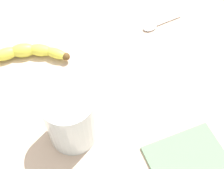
% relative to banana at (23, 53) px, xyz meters
% --- Properties ---
extents(wooden_tabletop, '(1.20, 1.20, 0.03)m').
position_rel_banana_xyz_m(wooden_tabletop, '(0.02, 0.15, -0.03)').
color(wooden_tabletop, '#C8AE97').
rests_on(wooden_tabletop, ground).
extents(banana, '(0.10, 0.20, 0.03)m').
position_rel_banana_xyz_m(banana, '(0.00, 0.00, 0.00)').
color(banana, '#DBDD47').
rests_on(banana, wooden_tabletop).
extents(smoothie_glass, '(0.09, 0.09, 0.12)m').
position_rel_banana_xyz_m(smoothie_glass, '(0.17, 0.16, 0.04)').
color(smoothie_glass, silver).
rests_on(smoothie_glass, wooden_tabletop).
extents(teaspoon, '(0.08, 0.10, 0.01)m').
position_rel_banana_xyz_m(teaspoon, '(-0.15, 0.28, -0.01)').
color(teaspoon, silver).
rests_on(teaspoon, wooden_tabletop).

